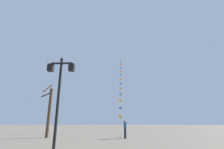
{
  "coord_description": "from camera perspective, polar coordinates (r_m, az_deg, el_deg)",
  "views": [
    {
      "loc": [
        1.25,
        -0.64,
        1.46
      ],
      "look_at": [
        0.52,
        14.97,
        6.05
      ],
      "focal_mm": 26.15,
      "sensor_mm": 36.0,
      "label": 1
    }
  ],
  "objects": [
    {
      "name": "ground_plane",
      "position": [
        20.73,
        -0.84,
        -20.4
      ],
      "size": [
        160.0,
        160.0,
        0.0
      ],
      "primitive_type": "plane",
      "color": "#756B5B"
    },
    {
      "name": "twin_lantern_lamp_post",
      "position": [
        8.84,
        -17.87,
        -3.35
      ],
      "size": [
        1.41,
        0.28,
        4.8
      ],
      "color": "black",
      "rests_on": "ground_plane"
    },
    {
      "name": "kite_train",
      "position": [
        27.11,
        3.05,
        -2.41
      ],
      "size": [
        0.79,
        16.78,
        15.22
      ],
      "color": "brown",
      "rests_on": "ground_plane"
    },
    {
      "name": "kite_flyer",
      "position": [
        16.41,
        4.57,
        -18.26
      ],
      "size": [
        0.25,
        0.61,
        1.71
      ],
      "rotation": [
        0.0,
        0.0,
        1.59
      ],
      "color": "#1E1E2D",
      "rests_on": "ground_plane"
    },
    {
      "name": "bare_tree",
      "position": [
        18.32,
        -21.14,
        -11.62
      ],
      "size": [
        1.14,
        2.09,
        5.35
      ],
      "color": "#423323",
      "rests_on": "ground_plane"
    }
  ]
}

